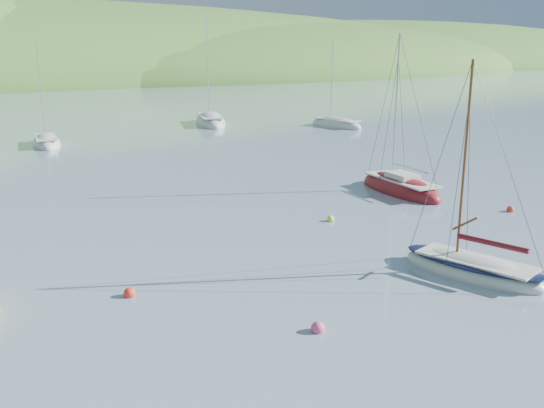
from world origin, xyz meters
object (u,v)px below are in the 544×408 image
sloop_red (400,189)px  distant_sloop_a (47,143)px  distant_sloop_b (210,123)px  distant_sloop_d (336,125)px  daysailer_white (472,269)px

sloop_red → distant_sloop_a: size_ratio=1.08×
distant_sloop_b → distant_sloop_d: size_ratio=1.27×
daysailer_white → sloop_red: (7.93, 12.53, -0.01)m
daysailer_white → sloop_red: bearing=43.4°
distant_sloop_d → distant_sloop_b: bearing=130.9°
distant_sloop_b → distant_sloop_d: distant_sloop_b is taller
distant_sloop_a → distant_sloop_d: (32.17, -4.60, 0.01)m
distant_sloop_a → distant_sloop_b: distant_sloop_b is taller
sloop_red → daysailer_white: bearing=-116.1°
distant_sloop_a → distant_sloop_d: 32.50m
distant_sloop_a → distant_sloop_d: bearing=2.2°
daysailer_white → distant_sloop_d: bearing=44.4°
distant_sloop_b → sloop_red: bearing=-78.6°
daysailer_white → distant_sloop_b: 52.27m
distant_sloop_a → distant_sloop_d: size_ratio=0.95×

